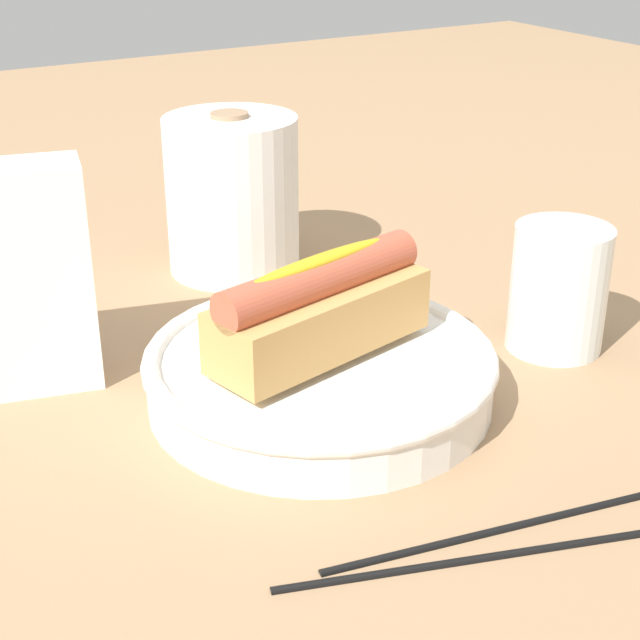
{
  "coord_description": "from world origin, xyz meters",
  "views": [
    {
      "loc": [
        -0.3,
        -0.49,
        0.32
      ],
      "look_at": [
        -0.01,
        -0.02,
        0.06
      ],
      "focal_mm": 54.9,
      "sensor_mm": 36.0,
      "label": 1
    }
  ],
  "objects_px": {
    "chopstick_near": "(517,523)",
    "chopstick_far": "(487,554)",
    "serving_bowl": "(320,372)",
    "paper_towel_roll": "(233,195)",
    "hotdog_front": "(320,309)",
    "water_glass": "(558,295)",
    "napkin_box": "(3,282)"
  },
  "relations": [
    {
      "from": "paper_towel_roll",
      "to": "chopstick_near",
      "type": "xyz_separation_m",
      "value": [
        -0.03,
        -0.4,
        -0.06
      ]
    },
    {
      "from": "paper_towel_roll",
      "to": "napkin_box",
      "type": "bearing_deg",
      "value": -152.49
    },
    {
      "from": "hotdog_front",
      "to": "paper_towel_roll",
      "type": "xyz_separation_m",
      "value": [
        0.05,
        0.23,
        0.0
      ]
    },
    {
      "from": "serving_bowl",
      "to": "water_glass",
      "type": "xyz_separation_m",
      "value": [
        0.18,
        -0.02,
        0.02
      ]
    },
    {
      "from": "chopstick_far",
      "to": "serving_bowl",
      "type": "bearing_deg",
      "value": 104.64
    },
    {
      "from": "napkin_box",
      "to": "chopstick_far",
      "type": "distance_m",
      "value": 0.34
    },
    {
      "from": "napkin_box",
      "to": "chopstick_far",
      "type": "xyz_separation_m",
      "value": [
        0.15,
        -0.3,
        -0.07
      ]
    },
    {
      "from": "water_glass",
      "to": "chopstick_far",
      "type": "height_order",
      "value": "water_glass"
    },
    {
      "from": "hotdog_front",
      "to": "napkin_box",
      "type": "bearing_deg",
      "value": 143.7
    },
    {
      "from": "water_glass",
      "to": "paper_towel_roll",
      "type": "xyz_separation_m",
      "value": [
        -0.13,
        0.25,
        0.03
      ]
    },
    {
      "from": "serving_bowl",
      "to": "hotdog_front",
      "type": "bearing_deg",
      "value": -14.04
    },
    {
      "from": "serving_bowl",
      "to": "paper_towel_roll",
      "type": "bearing_deg",
      "value": 76.83
    },
    {
      "from": "paper_towel_roll",
      "to": "napkin_box",
      "type": "relative_size",
      "value": 0.89
    },
    {
      "from": "chopstick_near",
      "to": "water_glass",
      "type": "bearing_deg",
      "value": 52.98
    },
    {
      "from": "hotdog_front",
      "to": "paper_towel_roll",
      "type": "distance_m",
      "value": 0.24
    },
    {
      "from": "napkin_box",
      "to": "chopstick_far",
      "type": "relative_size",
      "value": 0.68
    },
    {
      "from": "napkin_box",
      "to": "chopstick_near",
      "type": "relative_size",
      "value": 0.68
    },
    {
      "from": "hotdog_front",
      "to": "paper_towel_roll",
      "type": "bearing_deg",
      "value": 76.83
    },
    {
      "from": "chopstick_near",
      "to": "chopstick_far",
      "type": "xyz_separation_m",
      "value": [
        -0.03,
        -0.01,
        0.0
      ]
    },
    {
      "from": "chopstick_near",
      "to": "hotdog_front",
      "type": "bearing_deg",
      "value": 107.54
    },
    {
      "from": "serving_bowl",
      "to": "water_glass",
      "type": "height_order",
      "value": "water_glass"
    },
    {
      "from": "napkin_box",
      "to": "water_glass",
      "type": "bearing_deg",
      "value": -8.27
    },
    {
      "from": "serving_bowl",
      "to": "paper_towel_roll",
      "type": "xyz_separation_m",
      "value": [
        0.05,
        0.23,
        0.05
      ]
    },
    {
      "from": "paper_towel_roll",
      "to": "serving_bowl",
      "type": "bearing_deg",
      "value": -103.17
    },
    {
      "from": "hotdog_front",
      "to": "napkin_box",
      "type": "relative_size",
      "value": 1.05
    },
    {
      "from": "water_glass",
      "to": "chopstick_far",
      "type": "relative_size",
      "value": 0.41
    },
    {
      "from": "serving_bowl",
      "to": "hotdog_front",
      "type": "distance_m",
      "value": 0.04
    },
    {
      "from": "serving_bowl",
      "to": "paper_towel_roll",
      "type": "relative_size",
      "value": 1.68
    },
    {
      "from": "paper_towel_roll",
      "to": "napkin_box",
      "type": "distance_m",
      "value": 0.24
    },
    {
      "from": "hotdog_front",
      "to": "chopstick_near",
      "type": "height_order",
      "value": "hotdog_front"
    },
    {
      "from": "serving_bowl",
      "to": "napkin_box",
      "type": "height_order",
      "value": "napkin_box"
    },
    {
      "from": "serving_bowl",
      "to": "chopstick_near",
      "type": "bearing_deg",
      "value": -83.19
    }
  ]
}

